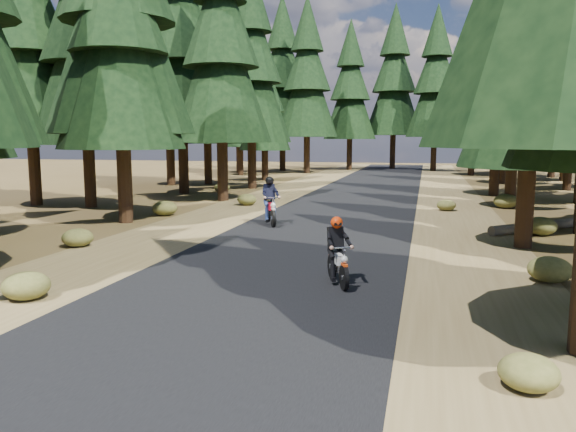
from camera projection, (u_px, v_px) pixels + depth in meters
name	position (u px, v px, depth m)	size (l,w,h in m)	color
ground	(272.00, 272.00, 12.86)	(120.00, 120.00, 0.00)	#483819
road	(314.00, 236.00, 17.67)	(6.00, 100.00, 0.01)	black
shoulder_l	(180.00, 230.00, 18.76)	(3.20, 100.00, 0.01)	brown
shoulder_r	(467.00, 242.00, 16.58)	(3.20, 100.00, 0.01)	brown
pine_forest	(369.00, 53.00, 32.03)	(34.59, 55.08, 16.32)	black
log_near	(545.00, 225.00, 18.74)	(0.32, 0.32, 4.98)	#4C4233
understory_shrubs	(343.00, 224.00, 18.27)	(15.83, 27.51, 0.63)	#474C1E
rider_lead	(338.00, 262.00, 11.72)	(1.06, 1.64, 1.41)	silver
rider_follow	(270.00, 209.00, 19.86)	(1.31, 1.97, 1.69)	maroon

